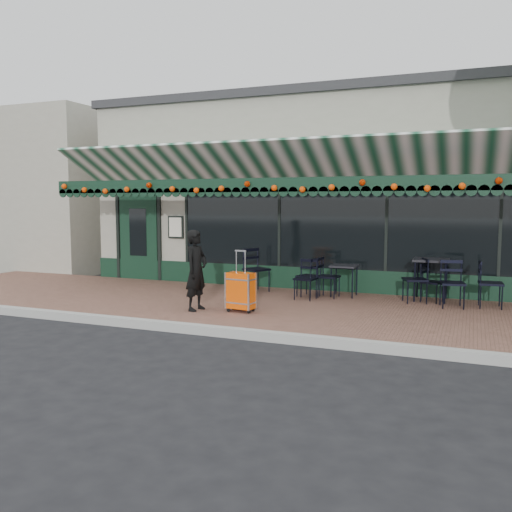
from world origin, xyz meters
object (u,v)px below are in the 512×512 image
at_px(woman, 196,270).
at_px(chair_b_right, 329,277).
at_px(chair_a_left, 415,280).
at_px(cafe_table_a, 431,263).
at_px(chair_a_extra, 491,284).
at_px(chair_solo, 256,270).
at_px(chair_b_left, 309,277).
at_px(chair_a_right, 432,283).
at_px(chair_b_front, 305,279).
at_px(suitcase, 241,291).
at_px(cafe_table_b, 344,268).
at_px(chair_a_front, 452,284).

bearing_deg(woman, chair_b_right, -34.68).
bearing_deg(chair_a_left, cafe_table_a, 121.73).
distance_m(chair_a_extra, chair_solo, 4.73).
height_order(woman, chair_b_left, woman).
height_order(woman, chair_solo, woman).
relative_size(chair_a_left, chair_b_right, 1.06).
xyz_separation_m(chair_a_right, chair_b_front, (-2.40, -0.64, 0.03)).
xyz_separation_m(woman, chair_a_extra, (4.98, 2.25, -0.29)).
bearing_deg(chair_b_front, suitcase, -108.12).
height_order(suitcase, cafe_table_a, suitcase).
xyz_separation_m(cafe_table_b, chair_a_front, (2.15, -0.45, -0.14)).
distance_m(woman, chair_solo, 2.34).
bearing_deg(cafe_table_a, cafe_table_b, -174.38).
bearing_deg(chair_solo, suitcase, -135.01).
xyz_separation_m(cafe_table_a, chair_b_right, (-1.98, -0.42, -0.33)).
relative_size(cafe_table_b, chair_solo, 0.68).
xyz_separation_m(woman, chair_a_right, (3.93, 2.43, -0.35)).
relative_size(suitcase, chair_a_extra, 1.23).
relative_size(woman, cafe_table_a, 1.75).
distance_m(chair_a_extra, chair_b_right, 3.08).
relative_size(suitcase, cafe_table_b, 1.68).
distance_m(suitcase, chair_solo, 2.22).
bearing_deg(chair_b_right, suitcase, 155.26).
relative_size(chair_a_right, chair_a_front, 0.87).
bearing_deg(woman, cafe_table_b, -35.32).
height_order(woman, suitcase, woman).
bearing_deg(chair_solo, chair_b_front, -81.91).
bearing_deg(chair_a_front, chair_a_right, 121.59).
distance_m(chair_a_front, chair_a_extra, 0.71).
bearing_deg(woman, suitcase, -71.80).
xyz_separation_m(woman, chair_a_left, (3.62, 2.27, -0.29)).
relative_size(chair_b_left, chair_solo, 0.86).
relative_size(cafe_table_b, chair_b_front, 0.80).
bearing_deg(suitcase, chair_a_extra, 34.44).
bearing_deg(chair_b_front, cafe_table_a, 25.61).
xyz_separation_m(cafe_table_a, chair_a_front, (0.43, -0.62, -0.31)).
distance_m(woman, chair_a_left, 4.28).
distance_m(chair_b_left, chair_solo, 1.26).
distance_m(cafe_table_a, chair_a_left, 0.55).
bearing_deg(chair_b_right, chair_b_left, 103.64).
bearing_deg(chair_b_left, chair_a_right, 116.23).
distance_m(woman, chair_a_front, 4.77).
xyz_separation_m(cafe_table_b, chair_a_left, (1.45, -0.19, -0.14)).
bearing_deg(chair_a_front, suitcase, -163.62).
xyz_separation_m(woman, chair_solo, (0.25, 2.32, -0.25)).
bearing_deg(chair_a_right, chair_a_extra, -81.79).
xyz_separation_m(chair_b_front, chair_solo, (-1.28, 0.53, 0.07)).
bearing_deg(chair_solo, cafe_table_a, -54.65).
relative_size(chair_a_extra, chair_b_right, 1.06).
bearing_deg(chair_a_right, woman, 139.39).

